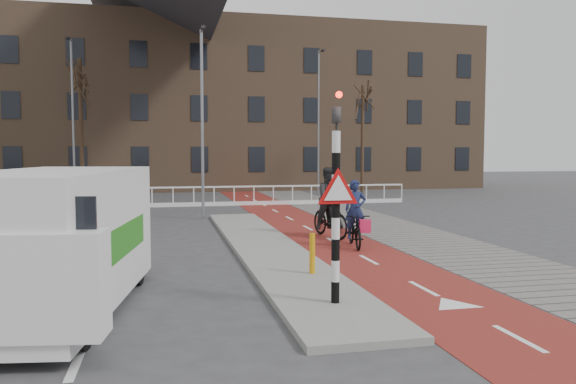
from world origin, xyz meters
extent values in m
plane|color=#38383A|center=(0.00, 0.00, 0.00)|extent=(120.00, 120.00, 0.00)
cube|color=maroon|center=(1.50, 10.00, 0.01)|extent=(2.50, 60.00, 0.01)
cube|color=slate|center=(4.30, 10.00, 0.01)|extent=(3.00, 60.00, 0.01)
cube|color=gray|center=(-0.70, 4.00, 0.06)|extent=(1.80, 16.00, 0.12)
cylinder|color=black|center=(-0.60, -2.00, 1.56)|extent=(0.14, 0.14, 2.88)
imported|color=black|center=(-0.60, -2.00, 3.40)|extent=(0.13, 0.16, 0.80)
cylinder|color=#FF0C05|center=(-0.60, -2.14, 3.58)|extent=(0.11, 0.02, 0.11)
cylinder|color=orange|center=(-0.39, 0.30, 0.54)|extent=(0.12, 0.12, 0.84)
imported|color=black|center=(1.80, 3.87, 0.48)|extent=(0.91, 1.87, 0.94)
imported|color=#182248|center=(1.80, 3.87, 1.07)|extent=(0.65, 0.48, 1.64)
cube|color=#DF1F51|center=(1.89, 3.33, 0.66)|extent=(0.32, 0.24, 0.36)
imported|color=black|center=(1.63, 5.76, 0.63)|extent=(1.04, 2.14, 1.24)
imported|color=#232426|center=(1.63, 5.76, 1.22)|extent=(1.09, 0.93, 1.94)
cube|color=silver|center=(-5.18, -1.14, 1.26)|extent=(2.97, 5.73, 2.19)
cube|color=#257D1B|center=(-4.08, -1.14, 1.16)|extent=(0.54, 3.46, 0.55)
cube|color=black|center=(-5.18, -3.52, 1.66)|extent=(1.95, 0.34, 0.90)
cylinder|color=black|center=(-4.54, -3.12, 0.38)|extent=(0.38, 0.80, 0.76)
cylinder|color=black|center=(-5.83, 0.83, 0.38)|extent=(0.38, 0.80, 0.76)
cylinder|color=black|center=(-3.99, 0.56, 0.38)|extent=(0.38, 0.80, 0.76)
cube|color=silver|center=(-5.00, 17.00, 0.95)|extent=(28.00, 0.08, 0.08)
cube|color=silver|center=(-5.00, 17.00, 0.10)|extent=(28.00, 0.10, 0.20)
cube|color=#7F6047|center=(-3.00, 32.00, 6.00)|extent=(46.00, 10.00, 12.00)
cylinder|color=#2F2115|center=(-8.17, 24.34, 4.10)|extent=(0.25, 0.25, 8.19)
cylinder|color=#2F2115|center=(9.07, 23.38, 3.47)|extent=(0.21, 0.21, 6.94)
cylinder|color=slate|center=(-1.90, 11.54, 3.72)|extent=(0.12, 0.12, 7.45)
cylinder|color=slate|center=(-8.08, 20.69, 4.30)|extent=(0.12, 0.12, 8.60)
cylinder|color=slate|center=(6.03, 22.98, 4.46)|extent=(0.12, 0.12, 8.93)
camera|label=1|loc=(-3.38, -10.91, 2.64)|focal=35.00mm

